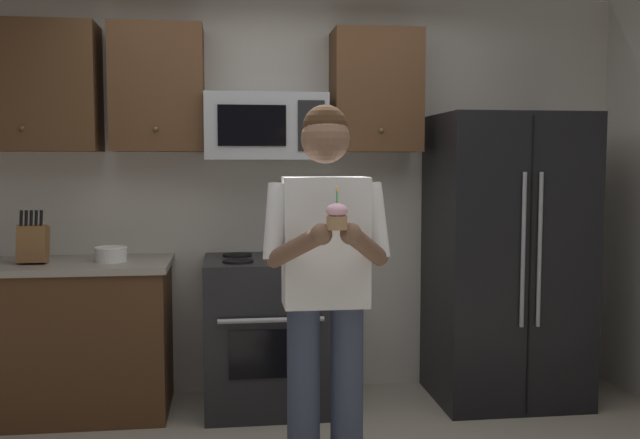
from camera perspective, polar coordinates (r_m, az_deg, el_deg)
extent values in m
cube|color=beige|center=(4.68, -2.72, 2.13)|extent=(4.40, 0.10, 2.60)
cube|color=black|center=(4.40, -4.22, -9.10)|extent=(0.76, 0.66, 0.92)
cube|color=black|center=(4.09, -3.95, -10.76)|extent=(0.48, 0.01, 0.28)
cylinder|color=#99999E|center=(4.02, -3.95, -8.10)|extent=(0.60, 0.03, 0.03)
cylinder|color=black|center=(4.17, -6.63, -3.37)|extent=(0.18, 0.18, 0.01)
cylinder|color=black|center=(4.19, -1.69, -3.30)|extent=(0.18, 0.18, 0.01)
cylinder|color=black|center=(4.45, -6.68, -2.86)|extent=(0.18, 0.18, 0.01)
cylinder|color=black|center=(4.47, -2.05, -2.80)|extent=(0.18, 0.18, 0.01)
cube|color=#9EA0A5|center=(4.40, -4.41, 7.43)|extent=(0.74, 0.40, 0.40)
cube|color=black|center=(4.19, -5.50, 7.56)|extent=(0.40, 0.01, 0.24)
cube|color=black|center=(4.22, -0.71, 7.56)|extent=(0.16, 0.01, 0.30)
cube|color=black|center=(4.61, 14.74, -3.05)|extent=(0.90, 0.72, 1.80)
cylinder|color=gray|center=(4.24, 16.05, -2.39)|extent=(0.02, 0.02, 0.90)
cylinder|color=gray|center=(4.28, 17.28, -2.35)|extent=(0.02, 0.02, 0.90)
cube|color=black|center=(4.28, 16.59, -3.68)|extent=(0.01, 0.01, 1.74)
cube|color=#4C301C|center=(4.61, -22.37, 9.83)|extent=(0.80, 0.34, 0.76)
sphere|color=brown|center=(4.42, -22.88, 6.80)|extent=(0.03, 0.03, 0.03)
cube|color=#4C301C|center=(4.48, -12.92, 10.22)|extent=(0.55, 0.34, 0.76)
sphere|color=brown|center=(4.29, -13.09, 7.13)|extent=(0.03, 0.03, 0.03)
cube|color=#4C301C|center=(4.56, 4.50, 10.23)|extent=(0.55, 0.34, 0.76)
sphere|color=brown|center=(4.37, 4.97, 7.18)|extent=(0.03, 0.03, 0.03)
cube|color=#4C301C|center=(4.55, -21.03, -9.21)|extent=(1.40, 0.62, 0.88)
cube|color=gray|center=(4.46, -21.21, -3.47)|extent=(1.44, 0.66, 0.04)
cube|color=brown|center=(4.41, -22.12, -1.88)|extent=(0.16, 0.15, 0.24)
cylinder|color=black|center=(4.40, -22.94, 0.10)|extent=(0.02, 0.04, 0.09)
cylinder|color=black|center=(4.39, -22.60, 0.10)|extent=(0.02, 0.04, 0.09)
cylinder|color=black|center=(4.38, -22.25, 0.10)|extent=(0.02, 0.04, 0.09)
cylinder|color=black|center=(4.37, -21.90, 0.11)|extent=(0.02, 0.04, 0.09)
cylinder|color=black|center=(4.37, -21.55, 0.11)|extent=(0.02, 0.04, 0.09)
cylinder|color=white|center=(4.35, -16.50, -2.73)|extent=(0.18, 0.18, 0.08)
torus|color=white|center=(4.34, -16.51, -2.20)|extent=(0.19, 0.19, 0.01)
cylinder|color=#383F59|center=(3.32, -1.34, -14.25)|extent=(0.15, 0.15, 0.86)
cylinder|color=#383F59|center=(3.35, 2.17, -14.10)|extent=(0.15, 0.15, 0.86)
cube|color=white|center=(3.18, 0.43, -1.79)|extent=(0.38, 0.22, 0.58)
sphere|color=brown|center=(3.16, 0.44, 6.53)|extent=(0.22, 0.22, 0.22)
sphere|color=#382314|center=(3.17, 0.41, 7.43)|extent=(0.20, 0.20, 0.20)
cylinder|color=white|center=(3.11, -3.60, -0.18)|extent=(0.15, 0.18, 0.35)
cylinder|color=brown|center=(2.97, -1.94, -2.27)|extent=(0.26, 0.33, 0.21)
sphere|color=brown|center=(2.85, 0.11, -1.19)|extent=(0.09, 0.09, 0.09)
cylinder|color=white|center=(3.18, 4.53, -0.09)|extent=(0.15, 0.18, 0.35)
cylinder|color=brown|center=(3.01, 3.75, -2.18)|extent=(0.26, 0.33, 0.21)
sphere|color=brown|center=(2.86, 2.50, -1.16)|extent=(0.09, 0.09, 0.09)
cylinder|color=#A87F56|center=(2.83, 1.37, -0.26)|extent=(0.08, 0.08, 0.06)
ellipsoid|color=#F2B2CC|center=(2.83, 1.37, 0.74)|extent=(0.09, 0.09, 0.06)
cylinder|color=#4CBF66|center=(2.82, 1.38, 1.70)|extent=(0.01, 0.01, 0.06)
ellipsoid|color=#FFD159|center=(2.82, 1.38, 2.46)|extent=(0.01, 0.01, 0.02)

